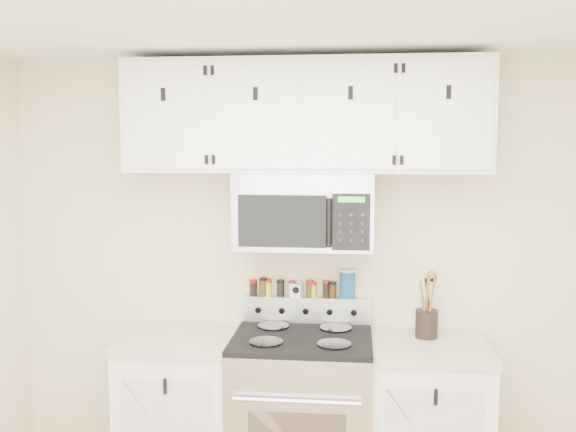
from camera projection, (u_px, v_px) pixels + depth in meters
The scene contains 19 objects.
back_wall at pixel (307, 271), 3.80m from camera, with size 3.50×0.01×2.50m, color beige.
range at pixel (302, 416), 3.57m from camera, with size 0.76×0.65×1.10m.
base_cabinet_left at pixel (183, 413), 3.67m from camera, with size 0.64×0.62×0.92m.
base_cabinet_right at pixel (427, 425), 3.53m from camera, with size 0.64×0.62×0.92m.
microwave at pixel (305, 210), 3.57m from camera, with size 0.76×0.44×0.42m.
upper_cabinets at pixel (305, 116), 3.54m from camera, with size 2.00×0.35×0.62m.
utensil_crock at pixel (427, 321), 3.58m from camera, with size 0.13×0.13×0.36m.
kitchen_timer at pixel (296, 290), 3.79m from camera, with size 0.07×0.06×0.08m, color white.
salt_canister at pixel (347, 284), 3.75m from camera, with size 0.09×0.09×0.17m.
spice_jar_0 at pixel (253, 287), 3.81m from camera, with size 0.05×0.05×0.10m.
spice_jar_1 at pixel (263, 287), 3.80m from camera, with size 0.05×0.05×0.11m.
spice_jar_2 at pixel (268, 287), 3.80m from camera, with size 0.04×0.04×0.10m.
spice_jar_3 at pixel (281, 288), 3.79m from camera, with size 0.05×0.05×0.10m.
spice_jar_4 at pixel (293, 288), 3.79m from camera, with size 0.04×0.04×0.09m.
spice_jar_5 at pixel (310, 288), 3.78m from camera, with size 0.05×0.05×0.10m.
spice_jar_6 at pixel (313, 289), 3.77m from camera, with size 0.04×0.04×0.09m.
spice_jar_7 at pixel (326, 289), 3.77m from camera, with size 0.04×0.04×0.10m.
spice_jar_8 at pixel (333, 289), 3.76m from camera, with size 0.05×0.05×0.09m.
spice_jar_9 at pixel (344, 290), 3.75m from camera, with size 0.04×0.04×0.10m.
Camera 1 is at (0.28, -1.99, 2.00)m, focal length 40.00 mm.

